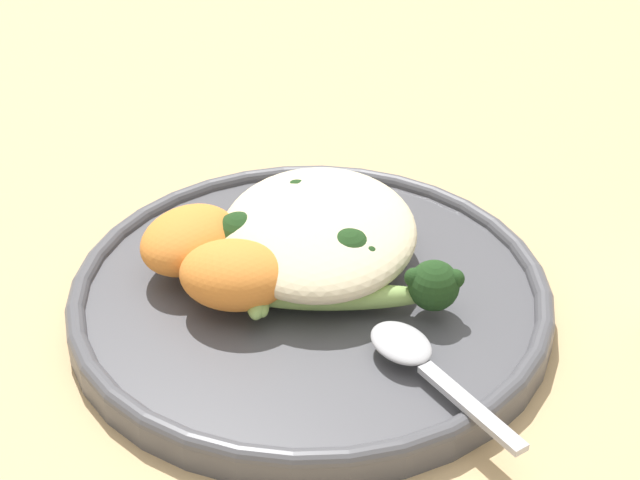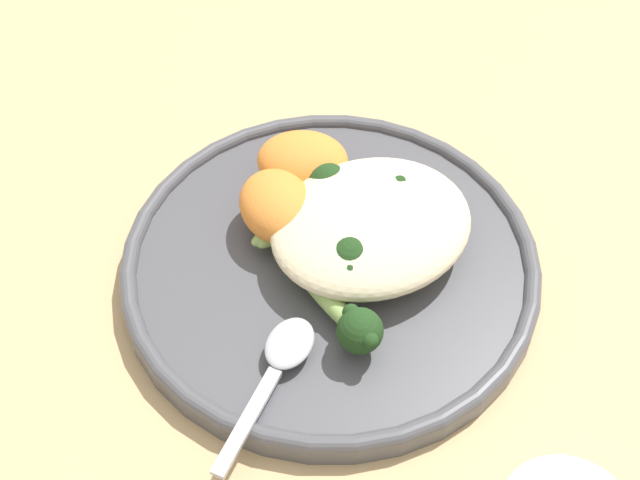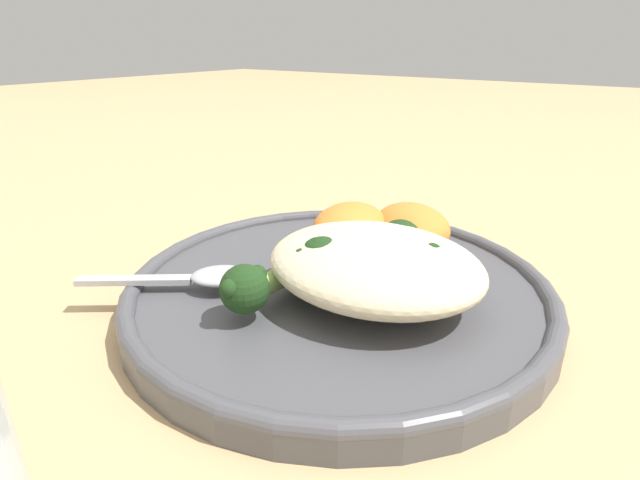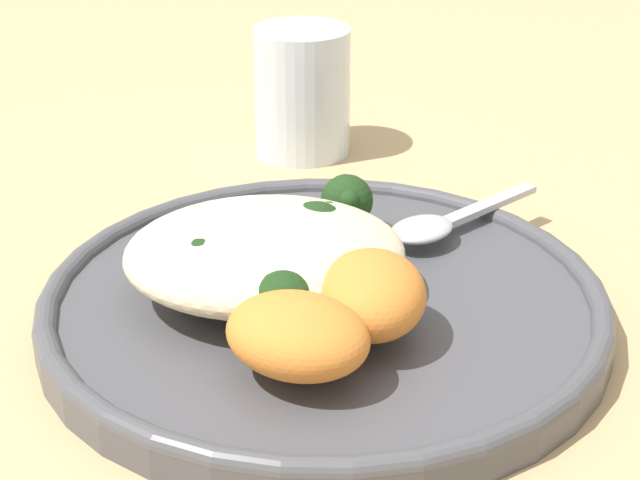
# 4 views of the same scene
# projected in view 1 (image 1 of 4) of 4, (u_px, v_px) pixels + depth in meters

# --- Properties ---
(ground_plane) EXTENTS (4.00, 4.00, 0.00)m
(ground_plane) POSITION_uv_depth(u_px,v_px,m) (324.00, 325.00, 0.65)
(ground_plane) COLOR tan
(plate) EXTENTS (0.29, 0.29, 0.02)m
(plate) POSITION_uv_depth(u_px,v_px,m) (310.00, 297.00, 0.65)
(plate) COLOR #4C4C51
(plate) RESTS_ON ground_plane
(quinoa_mound) EXTENTS (0.14, 0.12, 0.04)m
(quinoa_mound) POSITION_uv_depth(u_px,v_px,m) (319.00, 231.00, 0.66)
(quinoa_mound) COLOR beige
(quinoa_mound) RESTS_ON plate
(broccoli_stalk_0) EXTENTS (0.03, 0.12, 0.03)m
(broccoli_stalk_0) POSITION_uv_depth(u_px,v_px,m) (391.00, 291.00, 0.62)
(broccoli_stalk_0) COLOR #8EB25B
(broccoli_stalk_0) RESTS_ON plate
(broccoli_stalk_1) EXTENTS (0.06, 0.08, 0.04)m
(broccoli_stalk_1) POSITION_uv_depth(u_px,v_px,m) (337.00, 263.00, 0.63)
(broccoli_stalk_1) COLOR #8EB25B
(broccoli_stalk_1) RESTS_ON plate
(broccoli_stalk_2) EXTENTS (0.07, 0.07, 0.03)m
(broccoli_stalk_2) POSITION_uv_depth(u_px,v_px,m) (313.00, 262.00, 0.64)
(broccoli_stalk_2) COLOR #8EB25B
(broccoli_stalk_2) RESTS_ON plate
(broccoli_stalk_3) EXTENTS (0.11, 0.04, 0.03)m
(broccoli_stalk_3) POSITION_uv_depth(u_px,v_px,m) (293.00, 219.00, 0.67)
(broccoli_stalk_3) COLOR #8EB25B
(broccoli_stalk_3) RESTS_ON plate
(broccoli_stalk_4) EXTENTS (0.08, 0.03, 0.03)m
(broccoli_stalk_4) POSITION_uv_depth(u_px,v_px,m) (264.00, 260.00, 0.64)
(broccoli_stalk_4) COLOR #8EB25B
(broccoli_stalk_4) RESTS_ON plate
(broccoli_stalk_5) EXTENTS (0.08, 0.05, 0.03)m
(broccoli_stalk_5) POSITION_uv_depth(u_px,v_px,m) (243.00, 249.00, 0.65)
(broccoli_stalk_5) COLOR #8EB25B
(broccoli_stalk_5) RESTS_ON plate
(sweet_potato_chunk_0) EXTENTS (0.06, 0.07, 0.04)m
(sweet_potato_chunk_0) POSITION_uv_depth(u_px,v_px,m) (234.00, 275.00, 0.62)
(sweet_potato_chunk_0) COLOR orange
(sweet_potato_chunk_0) RESTS_ON plate
(sweet_potato_chunk_1) EXTENTS (0.08, 0.08, 0.03)m
(sweet_potato_chunk_1) POSITION_uv_depth(u_px,v_px,m) (189.00, 240.00, 0.65)
(sweet_potato_chunk_1) COLOR orange
(sweet_potato_chunk_1) RESTS_ON plate
(spoon) EXTENTS (0.11, 0.09, 0.01)m
(spoon) POSITION_uv_depth(u_px,v_px,m) (415.00, 355.00, 0.58)
(spoon) COLOR #B7B7BC
(spoon) RESTS_ON plate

